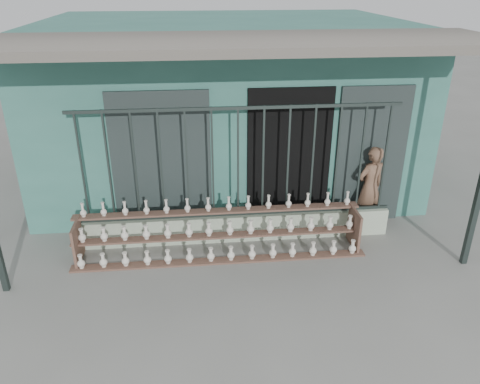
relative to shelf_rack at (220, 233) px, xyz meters
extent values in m
plane|color=slate|center=(0.33, -0.88, -0.36)|extent=(60.00, 60.00, 0.00)
cube|color=#346E61|center=(0.33, 3.42, 1.24)|extent=(7.00, 5.00, 3.20)
cube|color=black|center=(1.23, 0.94, 0.84)|extent=(1.40, 0.12, 2.40)
cube|color=#1E2928|center=(-0.87, 0.90, 0.84)|extent=(1.60, 0.08, 2.40)
cube|color=#1E2928|center=(2.63, 0.90, 0.84)|extent=(1.20, 0.08, 2.40)
cube|color=#59544C|center=(0.33, 0.32, 2.79)|extent=(7.40, 2.00, 0.12)
cube|color=#ABBCA1|center=(0.33, 0.42, -0.14)|extent=(5.00, 0.20, 0.45)
cube|color=#283330|center=(-2.02, 0.42, 0.99)|extent=(0.03, 0.03, 1.80)
cube|color=#283330|center=(-1.63, 0.42, 0.99)|extent=(0.03, 0.03, 1.80)
cube|color=#283330|center=(-1.24, 0.42, 0.99)|extent=(0.03, 0.03, 1.80)
cube|color=#283330|center=(-0.85, 0.42, 0.99)|extent=(0.03, 0.03, 1.80)
cube|color=#283330|center=(-0.45, 0.42, 0.99)|extent=(0.03, 0.03, 1.80)
cube|color=#283330|center=(-0.06, 0.42, 0.99)|extent=(0.03, 0.03, 1.80)
cube|color=#283330|center=(0.33, 0.42, 0.99)|extent=(0.03, 0.03, 1.80)
cube|color=#283330|center=(0.72, 0.42, 0.99)|extent=(0.03, 0.03, 1.80)
cube|color=#283330|center=(1.11, 0.42, 0.99)|extent=(0.03, 0.03, 1.80)
cube|color=#283330|center=(1.50, 0.42, 0.99)|extent=(0.03, 0.03, 1.80)
cube|color=#283330|center=(1.90, 0.42, 0.99)|extent=(0.03, 0.03, 1.80)
cube|color=#283330|center=(2.29, 0.42, 0.99)|extent=(0.03, 0.03, 1.80)
cube|color=#283330|center=(2.68, 0.42, 0.99)|extent=(0.03, 0.03, 1.80)
cube|color=#283330|center=(0.33, 0.42, 1.86)|extent=(5.00, 0.04, 0.05)
cube|color=#283330|center=(0.33, 0.42, 0.11)|extent=(5.00, 0.04, 0.05)
cube|color=brown|center=(0.00, -0.23, -0.35)|extent=(4.50, 0.18, 0.03)
cube|color=brown|center=(0.00, 0.02, -0.05)|extent=(4.50, 0.18, 0.03)
cube|color=brown|center=(0.00, 0.27, 0.25)|extent=(4.50, 0.18, 0.03)
cube|color=brown|center=(-2.15, 0.02, -0.04)|extent=(0.04, 0.55, 0.64)
cube|color=brown|center=(2.15, 0.02, -0.04)|extent=(0.04, 0.55, 0.64)
imported|color=brown|center=(2.60, 0.68, 0.36)|extent=(0.62, 0.51, 1.44)
camera|label=1|loc=(-0.32, -6.28, 3.63)|focal=35.00mm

